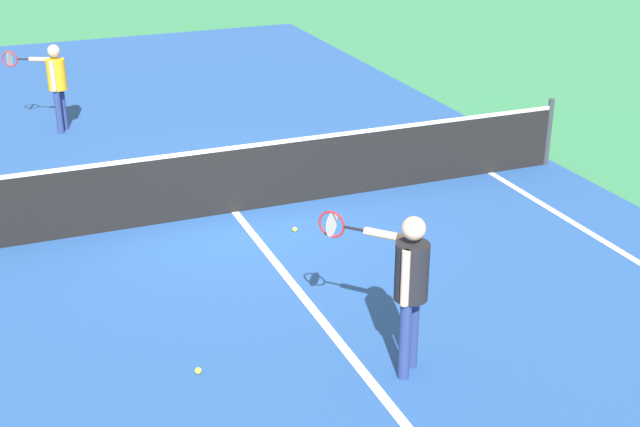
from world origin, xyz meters
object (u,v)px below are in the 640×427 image
object	(u,v)px
net	(234,179)
tennis_ball_near_net	(295,229)
player_near	(409,278)
player_far	(55,79)
tennis_ball_mid_court	(198,371)

from	to	relation	value
net	tennis_ball_near_net	world-z (taller)	net
player_near	player_far	bearing A→B (deg)	103.46
player_near	tennis_ball_mid_court	xyz separation A→B (m)	(-1.87, 0.70, -0.98)
net	player_far	size ratio (longest dim) A/B	6.74
tennis_ball_near_net	net	bearing A→B (deg)	120.18
tennis_ball_mid_court	tennis_ball_near_net	bearing A→B (deg)	53.63
player_near	tennis_ball_near_net	size ratio (longest dim) A/B	24.76
net	player_near	xyz separation A→B (m)	(0.39, -4.38, 0.52)
tennis_ball_near_net	tennis_ball_mid_court	size ratio (longest dim) A/B	1.00
tennis_ball_mid_court	player_far	bearing A→B (deg)	91.97
net	tennis_ball_near_net	distance (m)	1.17
net	tennis_ball_mid_court	xyz separation A→B (m)	(-1.49, -3.68, -0.46)
player_near	player_far	world-z (taller)	player_near
tennis_ball_near_net	tennis_ball_mid_court	bearing A→B (deg)	-126.37
net	player_far	xyz separation A→B (m)	(-1.77, 4.64, 0.45)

